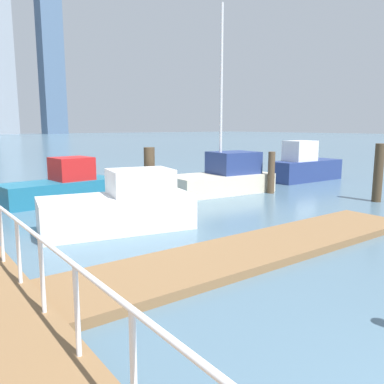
# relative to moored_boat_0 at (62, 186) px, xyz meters

# --- Properties ---
(ground_plane) EXTENTS (300.00, 300.00, 0.00)m
(ground_plane) POSITION_rel_moored_boat_0_xyz_m (-0.45, 4.61, -0.60)
(ground_plane) COLOR slate
(floating_dock) EXTENTS (10.68, 2.00, 0.18)m
(floating_dock) POSITION_rel_moored_boat_0_xyz_m (1.39, -9.00, -0.51)
(floating_dock) COLOR olive
(floating_dock) RESTS_ON ground_plane
(dock_piling_0) EXTENTS (0.35, 0.35, 2.26)m
(dock_piling_0) POSITION_rel_moored_boat_0_xyz_m (9.86, -7.33, 0.53)
(dock_piling_0) COLOR #473826
(dock_piling_0) RESTS_ON ground_plane
(dock_piling_2) EXTENTS (0.30, 0.30, 1.82)m
(dock_piling_2) POSITION_rel_moored_boat_0_xyz_m (8.04, -3.50, 0.31)
(dock_piling_2) COLOR brown
(dock_piling_2) RESTS_ON ground_plane
(dock_piling_4) EXTENTS (0.34, 0.34, 2.26)m
(dock_piling_4) POSITION_rel_moored_boat_0_xyz_m (1.31, -4.45, 0.53)
(dock_piling_4) COLOR #473826
(dock_piling_4) RESTS_ON ground_plane
(moored_boat_0) EXTENTS (4.46, 2.09, 1.72)m
(moored_boat_0) POSITION_rel_moored_boat_0_xyz_m (0.00, 0.00, 0.00)
(moored_boat_0) COLOR #1E6B8C
(moored_boat_0) RESTS_ON ground_plane
(moored_boat_3) EXTENTS (4.44, 1.52, 2.16)m
(moored_boat_3) POSITION_rel_moored_boat_0_xyz_m (12.55, -1.82, 0.18)
(moored_boat_3) COLOR navy
(moored_boat_3) RESTS_ON ground_plane
(moored_boat_4) EXTENTS (4.81, 2.47, 7.94)m
(moored_boat_4) POSITION_rel_moored_boat_0_xyz_m (6.49, -2.12, 0.10)
(moored_boat_4) COLOR beige
(moored_boat_4) RESTS_ON ground_plane
(moored_boat_5) EXTENTS (4.46, 2.48, 1.71)m
(moored_boat_5) POSITION_rel_moored_boat_0_xyz_m (-0.07, -5.24, 0.06)
(moored_boat_5) COLOR white
(moored_boat_5) RESTS_ON ground_plane
(skyline_tower_5) EXTENTS (8.89, 6.86, 55.52)m
(skyline_tower_5) POSITION_rel_moored_boat_0_xyz_m (45.48, 143.17, 27.16)
(skyline_tower_5) COLOR slate
(skyline_tower_5) RESTS_ON ground_plane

